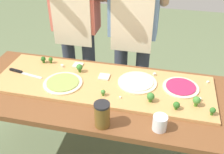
{
  "coord_description": "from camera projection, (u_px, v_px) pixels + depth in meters",
  "views": [
    {
      "loc": [
        0.41,
        -1.37,
        1.85
      ],
      "look_at": [
        0.08,
        0.08,
        0.84
      ],
      "focal_mm": 41.87,
      "sensor_mm": 36.0,
      "label": 1
    }
  ],
  "objects": [
    {
      "name": "broccoli_floret_back_mid",
      "position": [
        80.0,
        67.0,
        1.93
      ],
      "size": [
        0.05,
        0.05,
        0.07
      ],
      "color": "#3F7220",
      "rests_on": "cutting_board"
    },
    {
      "name": "cheese_crumble_e",
      "position": [
        120.0,
        97.0,
        1.69
      ],
      "size": [
        0.01,
        0.01,
        0.01
      ],
      "primitive_type": "cube",
      "rotation": [
        0.0,
        0.0,
        0.14
      ],
      "color": "white",
      "rests_on": "cutting_board"
    },
    {
      "name": "sauce_jar",
      "position": [
        102.0,
        115.0,
        1.48
      ],
      "size": [
        0.09,
        0.09,
        0.16
      ],
      "color": "brown",
      "rests_on": "prep_table"
    },
    {
      "name": "cheese_crumble_c",
      "position": [
        62.0,
        66.0,
        2.01
      ],
      "size": [
        0.02,
        0.02,
        0.02
      ],
      "primitive_type": "cube",
      "rotation": [
        0.0,
        0.0,
        0.21
      ],
      "color": "white",
      "rests_on": "cutting_board"
    },
    {
      "name": "cheese_crumble_d",
      "position": [
        154.0,
        74.0,
        1.91
      ],
      "size": [
        0.03,
        0.03,
        0.02
      ],
      "primitive_type": "cube",
      "rotation": [
        0.0,
        0.0,
        0.44
      ],
      "color": "silver",
      "rests_on": "cutting_board"
    },
    {
      "name": "cook_right",
      "position": [
        133.0,
        24.0,
        2.18
      ],
      "size": [
        0.54,
        0.39,
        1.67
      ],
      "color": "#333847",
      "rests_on": "ground"
    },
    {
      "name": "cook_left",
      "position": [
        75.0,
        19.0,
        2.27
      ],
      "size": [
        0.54,
        0.39,
        1.67
      ],
      "color": "#333847",
      "rests_on": "ground"
    },
    {
      "name": "pizza_whole_beet_magenta",
      "position": [
        181.0,
        87.0,
        1.78
      ],
      "size": [
        0.25,
        0.25,
        0.02
      ],
      "color": "beige",
      "rests_on": "cutting_board"
    },
    {
      "name": "broccoli_floret_center_right",
      "position": [
        197.0,
        101.0,
        1.61
      ],
      "size": [
        0.05,
        0.05,
        0.07
      ],
      "color": "#487A23",
      "rests_on": "cutting_board"
    },
    {
      "name": "cheese_crumble_b",
      "position": [
        199.0,
        99.0,
        1.67
      ],
      "size": [
        0.03,
        0.03,
        0.02
      ],
      "primitive_type": "cube",
      "rotation": [
        0.0,
        0.0,
        0.86
      ],
      "color": "white",
      "rests_on": "cutting_board"
    },
    {
      "name": "cutting_board",
      "position": [
        103.0,
        84.0,
        1.85
      ],
      "size": [
        1.53,
        0.49,
        0.02
      ],
      "primitive_type": "cube",
      "color": "tan",
      "rests_on": "prep_table"
    },
    {
      "name": "broccoli_floret_front_left",
      "position": [
        51.0,
        60.0,
        2.04
      ],
      "size": [
        0.03,
        0.03,
        0.05
      ],
      "color": "#366618",
      "rests_on": "cutting_board"
    },
    {
      "name": "pizza_slice_far_right",
      "position": [
        104.0,
        77.0,
        1.89
      ],
      "size": [
        0.08,
        0.08,
        0.01
      ],
      "primitive_type": "cube",
      "rotation": [
        0.0,
        0.0,
        0.01
      ],
      "color": "beige",
      "rests_on": "cutting_board"
    },
    {
      "name": "broccoli_floret_back_right",
      "position": [
        176.0,
        105.0,
        1.59
      ],
      "size": [
        0.04,
        0.04,
        0.05
      ],
      "color": "#366618",
      "rests_on": "cutting_board"
    },
    {
      "name": "broccoli_floret_front_mid",
      "position": [
        43.0,
        59.0,
        2.05
      ],
      "size": [
        0.04,
        0.04,
        0.05
      ],
      "color": "#2C5915",
      "rests_on": "cutting_board"
    },
    {
      "name": "flour_cup",
      "position": [
        160.0,
        124.0,
        1.47
      ],
      "size": [
        0.08,
        0.08,
        0.09
      ],
      "color": "white",
      "rests_on": "prep_table"
    },
    {
      "name": "chefs_knife",
      "position": [
        21.0,
        72.0,
        1.94
      ],
      "size": [
        0.28,
        0.07,
        0.02
      ],
      "color": "#B7BABF",
      "rests_on": "cutting_board"
    },
    {
      "name": "broccoli_floret_front_right",
      "position": [
        103.0,
        92.0,
        1.7
      ],
      "size": [
        0.03,
        0.03,
        0.05
      ],
      "color": "#487A23",
      "rests_on": "cutting_board"
    },
    {
      "name": "pizza_slice_near_right",
      "position": [
        78.0,
        65.0,
        2.02
      ],
      "size": [
        0.07,
        0.07,
        0.01
      ],
      "primitive_type": "cube",
      "rotation": [
        0.0,
        0.0,
        -0.04
      ],
      "color": "beige",
      "rests_on": "cutting_board"
    },
    {
      "name": "cheese_crumble_a",
      "position": [
        208.0,
        82.0,
        1.84
      ],
      "size": [
        0.02,
        0.02,
        0.01
      ],
      "primitive_type": "cube",
      "rotation": [
        0.0,
        0.0,
        0.6
      ],
      "color": "white",
      "rests_on": "cutting_board"
    },
    {
      "name": "pizza_whole_cheese_artichoke",
      "position": [
        137.0,
        82.0,
        1.83
      ],
      "size": [
        0.27,
        0.27,
        0.02
      ],
      "color": "beige",
      "rests_on": "cutting_board"
    },
    {
      "name": "pizza_whole_pesto_green",
      "position": [
        63.0,
        83.0,
        1.83
      ],
      "size": [
        0.27,
        0.27,
        0.02
      ],
      "color": "beige",
      "rests_on": "cutting_board"
    },
    {
      "name": "broccoli_floret_back_left",
      "position": [
        151.0,
        97.0,
        1.65
      ],
      "size": [
        0.05,
        0.05,
        0.07
      ],
      "color": "#3F7220",
      "rests_on": "cutting_board"
    },
    {
      "name": "prep_table",
      "position": [
        99.0,
        102.0,
        1.85
      ],
      "size": [
        1.85,
        0.76,
        0.77
      ],
      "color": "brown",
      "rests_on": "ground"
    },
    {
      "name": "broccoli_floret_center_left",
      "position": [
        213.0,
        111.0,
        1.55
      ],
      "size": [
        0.04,
        0.04,
        0.05
      ],
      "color": "#366618",
      "rests_on": "cutting_board"
    }
  ]
}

